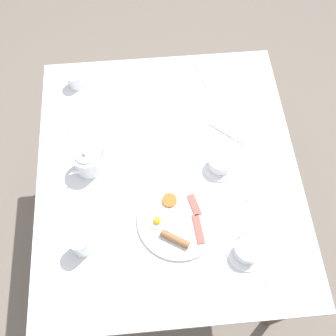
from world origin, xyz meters
The scene contains 13 objects.
ground_plane centered at (0.00, 0.00, 0.00)m, with size 8.00×8.00×0.00m, color #70665B.
table centered at (0.00, 0.00, 0.67)m, with size 1.00×1.13×0.74m.
breakfast_plate centered at (0.02, -0.21, 0.75)m, with size 0.30×0.30×0.04m.
teapot_near centered at (-0.30, 0.04, 0.79)m, with size 0.15×0.14×0.12m.
teacup_with_saucer_left centered at (0.24, -0.34, 0.77)m, with size 0.14×0.14×0.06m.
teacup_with_saucer_right centered at (0.20, 0.00, 0.77)m, with size 0.14×0.14×0.06m.
water_glass_tall centered at (-0.32, -0.28, 0.79)m, with size 0.07×0.07×0.10m.
creamer_jug centered at (-0.36, 0.44, 0.77)m, with size 0.09×0.06×0.06m.
napkin_folded centered at (0.29, 0.19, 0.75)m, with size 0.21×0.21×0.01m.
fork_by_plate centered at (0.36, -0.11, 0.74)m, with size 0.16×0.09×0.00m.
knife_by_plate centered at (-0.31, 0.28, 0.74)m, with size 0.15×0.16×0.00m.
spoon_for_tea centered at (0.37, -0.45, 0.74)m, with size 0.16×0.04×0.00m.
fork_spare centered at (0.19, 0.43, 0.74)m, with size 0.07×0.18×0.00m.
Camera 1 is at (-0.06, -0.67, 2.10)m, focal length 42.00 mm.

